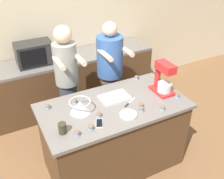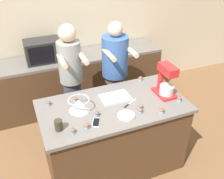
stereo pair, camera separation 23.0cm
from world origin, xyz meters
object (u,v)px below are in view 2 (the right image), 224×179
(mixing_bowl, at_px, (79,105))
(baking_tray, at_px, (115,97))
(cupcake_7, at_px, (179,99))
(person_left, at_px, (72,82))
(person_right, at_px, (115,76))
(small_plate, at_px, (126,115))
(cupcake_8, at_px, (141,107))
(cupcake_1, at_px, (140,111))
(cell_phone, at_px, (96,122))
(cupcake_0, at_px, (48,103))
(cupcake_2, at_px, (87,126))
(cupcake_5, at_px, (72,131))
(cupcake_4, at_px, (140,79))
(cupcake_6, at_px, (162,111))
(cupcake_9, at_px, (75,99))
(microwave_oven, at_px, (43,51))
(stand_mixer, at_px, (166,82))
(drinking_glass, at_px, (59,125))
(knife, at_px, (129,104))
(cupcake_3, at_px, (97,114))

(mixing_bowl, height_order, baking_tray, mixing_bowl)
(baking_tray, height_order, cupcake_7, cupcake_7)
(person_left, height_order, person_right, person_left)
(small_plate, relative_size, cupcake_8, 3.35)
(cupcake_1, distance_m, cupcake_8, 0.07)
(mixing_bowl, relative_size, cell_phone, 1.47)
(cupcake_0, bearing_deg, cupcake_2, -62.58)
(small_plate, xyz_separation_m, cupcake_7, (0.69, 0.03, 0.02))
(person_right, height_order, cupcake_8, person_right)
(cupcake_1, height_order, cupcake_5, same)
(cupcake_4, xyz_separation_m, cupcake_6, (-0.12, -0.73, 0.00))
(small_plate, bearing_deg, cupcake_9, 132.24)
(microwave_oven, relative_size, cupcake_6, 9.42)
(stand_mixer, bearing_deg, drinking_glass, -172.75)
(cupcake_0, height_order, cupcake_7, same)
(cupcake_8, distance_m, cupcake_9, 0.76)
(small_plate, relative_size, cupcake_0, 3.35)
(person_right, bearing_deg, cupcake_9, -144.49)
(mixing_bowl, height_order, knife, mixing_bowl)
(cell_phone, height_order, cupcake_5, cupcake_5)
(person_left, distance_m, cupcake_5, 1.07)
(mixing_bowl, distance_m, cupcake_4, 0.99)
(stand_mixer, xyz_separation_m, cupcake_7, (0.08, -0.19, -0.14))
(cupcake_0, xyz_separation_m, cupcake_3, (0.44, -0.39, 0.00))
(person_right, relative_size, small_plate, 8.75)
(cupcake_0, distance_m, cupcake_3, 0.59)
(person_left, xyz_separation_m, cupcake_6, (0.73, -1.08, 0.05))
(cell_phone, relative_size, cupcake_2, 2.84)
(cupcake_5, distance_m, cupcake_6, 0.99)
(small_plate, bearing_deg, knife, 56.56)
(cell_phone, height_order, cupcake_8, cupcake_8)
(person_right, height_order, small_plate, person_right)
(cupcake_8, bearing_deg, baking_tray, 121.02)
(cupcake_0, relative_size, cupcake_6, 1.00)
(person_right, relative_size, cupcake_0, 29.28)
(mixing_bowl, xyz_separation_m, cupcake_4, (0.93, 0.34, -0.05))
(cell_phone, xyz_separation_m, cupcake_9, (-0.10, 0.46, 0.02))
(cell_phone, xyz_separation_m, drinking_glass, (-0.38, 0.04, 0.05))
(cupcake_3, height_order, cupcake_9, same)
(cupcake_3, bearing_deg, microwave_oven, 99.42)
(person_right, xyz_separation_m, cupcake_0, (-1.02, -0.47, 0.10))
(baking_tray, relative_size, cupcake_2, 6.06)
(person_left, height_order, cupcake_9, person_left)
(cupcake_4, xyz_separation_m, cupcake_7, (0.19, -0.60, 0.00))
(cupcake_1, relative_size, cupcake_4, 1.00)
(stand_mixer, height_order, cupcake_3, stand_mixer)
(person_left, distance_m, stand_mixer, 1.24)
(cupcake_6, bearing_deg, cupcake_4, 80.98)
(stand_mixer, height_order, cupcake_9, stand_mixer)
(microwave_oven, relative_size, cupcake_1, 9.42)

